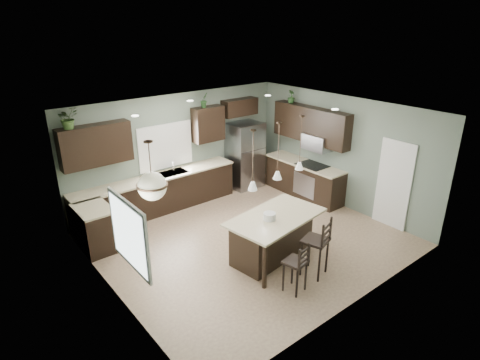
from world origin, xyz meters
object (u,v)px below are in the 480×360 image
object	(u,v)px
refrigerator	(245,155)
bar_stool_left	(295,267)
kitchen_island	(275,237)
bar_stool_center	(315,247)
serving_dish	(269,216)
plant_back_left	(68,118)

from	to	relation	value
refrigerator	bar_stool_left	distance (m)	4.89
kitchen_island	bar_stool_center	distance (m)	0.90
serving_dish	plant_back_left	size ratio (longest dim) A/B	0.53
refrigerator	bar_stool_left	bearing A→B (deg)	-119.26
bar_stool_left	bar_stool_center	xyz separation A→B (m)	(0.65, 0.12, 0.11)
refrigerator	bar_stool_left	xyz separation A→B (m)	(-2.38, -4.25, -0.44)
serving_dish	kitchen_island	bearing A→B (deg)	8.07
serving_dish	plant_back_left	bearing A→B (deg)	125.03
kitchen_island	bar_stool_left	bearing A→B (deg)	-123.45
plant_back_left	kitchen_island	bearing A→B (deg)	-52.60
bar_stool_left	plant_back_left	size ratio (longest dim) A/B	2.17
refrigerator	bar_stool_left	size ratio (longest dim) A/B	1.90
kitchen_island	bar_stool_left	xyz separation A→B (m)	(-0.48, -1.00, 0.02)
refrigerator	bar_stool_center	world-z (taller)	refrigerator
kitchen_island	serving_dish	xyz separation A→B (m)	(-0.20, -0.03, 0.53)
bar_stool_center	kitchen_island	bearing A→B (deg)	83.82
serving_dish	bar_stool_left	xyz separation A→B (m)	(-0.28, -0.97, -0.51)
refrigerator	plant_back_left	bearing A→B (deg)	177.81
bar_stool_left	bar_stool_center	distance (m)	0.67
serving_dish	bar_stool_left	size ratio (longest dim) A/B	0.25
bar_stool_center	plant_back_left	bearing A→B (deg)	105.74
bar_stool_center	serving_dish	bearing A→B (deg)	96.26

